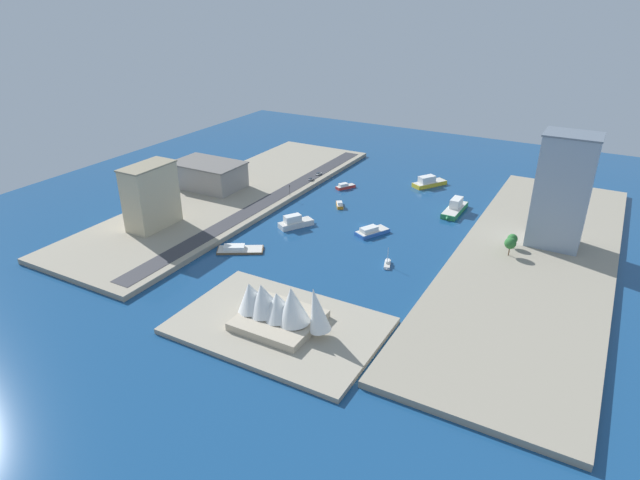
% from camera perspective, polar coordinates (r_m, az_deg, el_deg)
% --- Properties ---
extents(ground_plane, '(440.00, 440.00, 0.00)m').
position_cam_1_polar(ground_plane, '(296.34, 4.63, 1.51)').
color(ground_plane, navy).
extents(quay_west, '(70.00, 240.00, 2.65)m').
position_cam_1_polar(quay_west, '(275.22, 21.65, -1.99)').
color(quay_west, '#9E937F').
rests_on(quay_west, ground_plane).
extents(quay_east, '(70.00, 240.00, 2.65)m').
position_cam_1_polar(quay_east, '(339.16, -9.13, 4.67)').
color(quay_east, '#9E937F').
rests_on(quay_east, ground_plane).
extents(peninsula_point, '(78.43, 52.35, 2.00)m').
position_cam_1_polar(peninsula_point, '(210.49, -4.34, -8.99)').
color(peninsula_point, '#A89E89').
rests_on(peninsula_point, ground_plane).
extents(road_strip, '(10.63, 228.00, 0.15)m').
position_cam_1_polar(road_strip, '(324.19, -5.53, 4.15)').
color(road_strip, '#38383D').
rests_on(road_strip, quay_east).
extents(ferry_green_doubledeck, '(8.64, 28.83, 8.09)m').
position_cam_1_polar(ferry_green_doubledeck, '(321.65, 14.05, 3.29)').
color(ferry_green_doubledeck, '#2D8C4C').
rests_on(ferry_green_doubledeck, ground_plane).
extents(tugboat_red, '(10.13, 13.77, 3.59)m').
position_cam_1_polar(tugboat_red, '(350.73, 2.69, 5.68)').
color(tugboat_red, red).
rests_on(tugboat_red, ground_plane).
extents(catamaran_blue, '(15.17, 19.63, 4.38)m').
position_cam_1_polar(catamaran_blue, '(286.19, 5.47, 0.93)').
color(catamaran_blue, blue).
rests_on(catamaran_blue, ground_plane).
extents(ferry_white_commuter, '(15.52, 20.47, 6.95)m').
position_cam_1_polar(ferry_white_commuter, '(293.75, -2.59, 1.89)').
color(ferry_white_commuter, silver).
rests_on(ferry_white_commuter, ground_plane).
extents(sailboat_small_white, '(5.18, 9.42, 9.63)m').
position_cam_1_polar(sailboat_small_white, '(255.24, 7.12, -2.52)').
color(sailboat_small_white, white).
rests_on(sailboat_small_white, ground_plane).
extents(water_taxi_orange, '(8.31, 10.95, 3.56)m').
position_cam_1_polar(water_taxi_orange, '(321.11, 2.08, 3.77)').
color(water_taxi_orange, orange).
rests_on(water_taxi_orange, ground_plane).
extents(ferry_yellow_fast, '(18.96, 23.92, 6.95)m').
position_cam_1_polar(ferry_yellow_fast, '(361.58, 11.41, 6.00)').
color(ferry_yellow_fast, yellow).
rests_on(ferry_yellow_fast, ground_plane).
extents(barge_flat_brown, '(23.88, 19.04, 2.99)m').
position_cam_1_polar(barge_flat_brown, '(270.05, -8.60, -0.95)').
color(barge_flat_brown, brown).
rests_on(barge_flat_brown, ground_plane).
extents(carpark_squat_concrete, '(43.85, 28.34, 15.88)m').
position_cam_1_polar(carpark_squat_concrete, '(350.76, -11.68, 6.77)').
color(carpark_squat_concrete, gray).
rests_on(carpark_squat_concrete, quay_east).
extents(tower_tall_glass, '(25.36, 19.78, 55.57)m').
position_cam_1_polar(tower_tall_glass, '(282.68, 24.22, 4.73)').
color(tower_tall_glass, '#8C9EB2').
rests_on(tower_tall_glass, quay_west).
extents(office_block_beige, '(14.95, 28.83, 33.74)m').
position_cam_1_polar(office_block_beige, '(295.88, -17.41, 4.44)').
color(office_block_beige, '#C6B793').
rests_on(office_block_beige, quay_east).
extents(sedan_silver, '(2.01, 4.22, 1.44)m').
position_cam_1_polar(sedan_silver, '(357.32, -0.97, 6.45)').
color(sedan_silver, black).
rests_on(sedan_silver, road_strip).
extents(van_white, '(2.25, 5.13, 1.45)m').
position_cam_1_polar(van_white, '(368.15, -0.16, 7.03)').
color(van_white, black).
rests_on(van_white, road_strip).
extents(traffic_light_waterfront, '(0.36, 0.36, 6.50)m').
position_cam_1_polar(traffic_light_waterfront, '(330.32, -3.22, 5.43)').
color(traffic_light_waterfront, black).
rests_on(traffic_light_waterfront, quay_east).
extents(opera_landmark, '(42.13, 27.16, 20.59)m').
position_cam_1_polar(opera_landmark, '(205.95, -4.52, -6.97)').
color(opera_landmark, '#BCAD93').
rests_on(opera_landmark, peninsula_point).
extents(park_tree_cluster, '(5.83, 14.53, 9.16)m').
position_cam_1_polar(park_tree_cluster, '(273.72, 19.53, -0.14)').
color(park_tree_cluster, brown).
rests_on(park_tree_cluster, quay_west).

